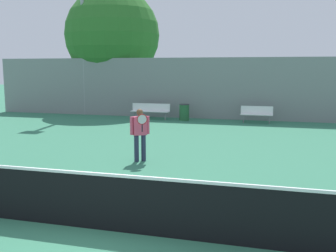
# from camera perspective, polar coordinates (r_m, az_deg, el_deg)

# --- Properties ---
(ground_plane) EXTENTS (100.00, 100.00, 0.00)m
(ground_plane) POSITION_cam_1_polar(r_m,az_deg,el_deg) (7.13, -9.23, -14.68)
(ground_plane) COLOR #337556
(tennis_net) EXTENTS (12.45, 0.09, 1.02)m
(tennis_net) POSITION_cam_1_polar(r_m,az_deg,el_deg) (6.95, -9.34, -10.74)
(tennis_net) COLOR black
(tennis_net) RESTS_ON ground_plane
(tennis_player) EXTENTS (0.55, 0.52, 1.58)m
(tennis_player) POSITION_cam_1_polar(r_m,az_deg,el_deg) (11.71, -4.10, -0.85)
(tennis_player) COLOR #282D47
(tennis_player) RESTS_ON ground_plane
(bench_courtside_near) EXTENTS (2.14, 0.40, 0.85)m
(bench_courtside_near) POSITION_cam_1_polar(r_m,az_deg,el_deg) (21.46, -2.55, 2.41)
(bench_courtside_near) COLOR white
(bench_courtside_near) RESTS_ON ground_plane
(bench_courtside_far) EXTENTS (1.61, 0.40, 0.85)m
(bench_courtside_far) POSITION_cam_1_polar(r_m,az_deg,el_deg) (20.45, 12.74, 1.90)
(bench_courtside_far) COLOR white
(bench_courtside_far) RESTS_ON ground_plane
(light_pole_far_right) EXTENTS (0.90, 0.60, 10.31)m
(light_pole_far_right) POSITION_cam_1_polar(r_m,az_deg,el_deg) (24.28, -12.33, 16.52)
(light_pole_far_right) COLOR #939399
(light_pole_far_right) RESTS_ON ground_plane
(trash_bin) EXTENTS (0.55, 0.55, 0.87)m
(trash_bin) POSITION_cam_1_polar(r_m,az_deg,el_deg) (20.92, 2.37, 2.01)
(trash_bin) COLOR #235B33
(trash_bin) RESTS_ON ground_plane
(back_fence) EXTENTS (27.60, 0.06, 3.33)m
(back_fence) POSITION_cam_1_polar(r_m,az_deg,el_deg) (21.49, 7.93, 5.40)
(back_fence) COLOR gray
(back_fence) RESTS_ON ground_plane
(tree_green_tall) EXTENTS (5.94, 5.94, 7.80)m
(tree_green_tall) POSITION_cam_1_polar(r_m,az_deg,el_deg) (25.76, -8.07, 12.93)
(tree_green_tall) COLOR brown
(tree_green_tall) RESTS_ON ground_plane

